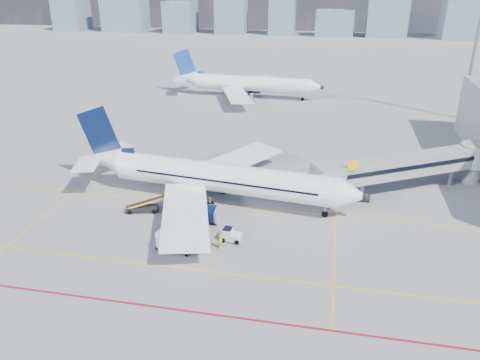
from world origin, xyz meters
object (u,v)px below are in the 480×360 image
(main_aircraft, at_px, (211,177))
(cargo_dolly, at_px, (175,241))
(baggage_tug, at_px, (230,235))
(ramp_worker, at_px, (220,242))
(second_aircraft, at_px, (245,83))
(belt_loader, at_px, (143,207))

(main_aircraft, xyz_separation_m, cargo_dolly, (-0.70, -12.20, -2.06))
(baggage_tug, bearing_deg, ramp_worker, -105.85)
(second_aircraft, distance_m, cargo_dolly, 67.09)
(main_aircraft, height_order, baggage_tug, main_aircraft)
(ramp_worker, bearing_deg, main_aircraft, 30.23)
(main_aircraft, distance_m, baggage_tug, 10.52)
(second_aircraft, distance_m, ramp_worker, 66.38)
(main_aircraft, height_order, ramp_worker, main_aircraft)
(belt_loader, bearing_deg, baggage_tug, -36.57)
(cargo_dolly, xyz_separation_m, ramp_worker, (4.49, 1.25, -0.35))
(belt_loader, distance_m, ramp_worker, 12.77)
(ramp_worker, bearing_deg, baggage_tug, -9.43)
(cargo_dolly, distance_m, belt_loader, 10.06)
(baggage_tug, height_order, ramp_worker, ramp_worker)
(cargo_dolly, bearing_deg, second_aircraft, 99.70)
(cargo_dolly, bearing_deg, belt_loader, 136.24)
(second_aircraft, height_order, belt_loader, second_aircraft)
(second_aircraft, xyz_separation_m, cargo_dolly, (5.52, -66.83, -2.06))
(cargo_dolly, xyz_separation_m, belt_loader, (-6.62, 7.55, -0.60))
(belt_loader, xyz_separation_m, ramp_worker, (11.11, -6.30, 0.25))
(main_aircraft, bearing_deg, baggage_tug, -57.37)
(main_aircraft, bearing_deg, second_aircraft, 103.32)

